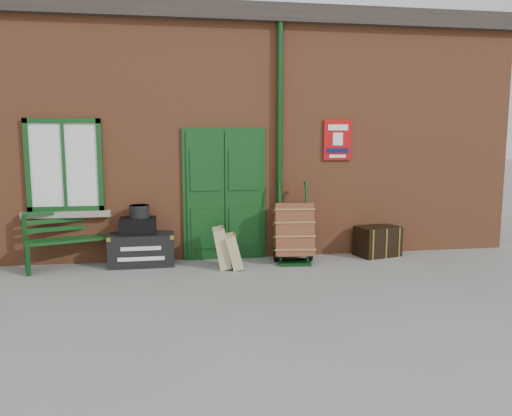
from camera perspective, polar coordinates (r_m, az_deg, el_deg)
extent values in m
plane|color=gray|center=(7.40, -0.09, -8.34)|extent=(80.00, 80.00, 0.00)
cube|color=brown|center=(10.58, -3.11, 7.50)|extent=(10.00, 4.00, 4.00)
cube|color=#38302B|center=(10.78, -3.20, 19.00)|extent=(10.30, 4.30, 0.30)
cube|color=#103E16|center=(8.57, -3.61, 1.38)|extent=(1.42, 0.12, 2.32)
cube|color=white|center=(8.67, -21.07, 4.59)|extent=(1.20, 0.08, 1.50)
cylinder|color=#0D3413|center=(8.62, 2.71, 7.42)|extent=(0.10, 0.10, 4.00)
cube|color=#B10C0E|center=(8.95, 9.30, 7.66)|extent=(0.50, 0.03, 0.70)
cube|color=#103E16|center=(8.58, -19.82, -3.37)|extent=(1.60, 0.89, 0.04)
cube|color=#103E16|center=(8.75, -20.12, -1.24)|extent=(1.48, 0.54, 0.41)
cube|color=#0D3413|center=(8.56, -24.69, -5.24)|extent=(0.21, 0.46, 0.46)
cube|color=#0D3413|center=(8.75, -14.91, -4.50)|extent=(0.21, 0.46, 0.46)
cube|color=black|center=(8.48, -12.91, -4.61)|extent=(1.06, 0.59, 0.53)
cube|color=black|center=(8.41, -13.33, -1.99)|extent=(0.58, 0.43, 0.26)
cylinder|color=black|center=(8.37, -13.17, -0.39)|extent=(0.32, 0.32, 0.21)
cube|color=tan|center=(8.09, -3.94, -4.54)|extent=(0.30, 0.46, 0.66)
cube|color=tan|center=(8.02, -2.59, -4.97)|extent=(0.31, 0.42, 0.57)
cube|color=#0D3413|center=(8.40, 4.41, -6.22)|extent=(0.55, 0.43, 0.05)
cylinder|color=#0D3413|center=(8.42, 2.76, -1.68)|extent=(0.08, 0.37, 1.31)
cylinder|color=#0D3413|center=(8.48, 5.82, -1.65)|extent=(0.08, 0.37, 1.31)
cylinder|color=black|center=(8.54, 2.24, -5.29)|extent=(0.08, 0.25, 0.25)
cylinder|color=black|center=(8.61, 6.23, -5.21)|extent=(0.08, 0.25, 0.25)
cube|color=brown|center=(8.45, 4.31, -2.58)|extent=(0.71, 0.76, 0.97)
cube|color=black|center=(9.17, 13.71, -3.69)|extent=(0.84, 0.66, 0.53)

